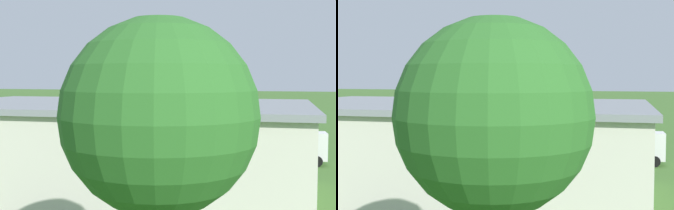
{
  "view_description": "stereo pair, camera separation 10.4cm",
  "coord_description": "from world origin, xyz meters",
  "views": [
    {
      "loc": [
        -10.88,
        62.7,
        7.87
      ],
      "look_at": [
        4.38,
        11.36,
        4.62
      ],
      "focal_mm": 49.17,
      "sensor_mm": 36.0,
      "label": 1
    },
    {
      "loc": [
        -10.98,
        62.67,
        7.87
      ],
      "look_at": [
        4.38,
        11.36,
        4.62
      ],
      "focal_mm": 49.17,
      "sensor_mm": 36.0,
      "label": 2
    }
  ],
  "objects": [
    {
      "name": "person_crossing_taxiway",
      "position": [
        7.64,
        19.03,
        0.83
      ],
      "size": [
        0.42,
        0.42,
        1.67
      ],
      "color": "#B23333",
      "rests_on": "ground_plane"
    },
    {
      "name": "car_red",
      "position": [
        13.45,
        21.24,
        0.86
      ],
      "size": [
        1.98,
        4.13,
        1.68
      ],
      "color": "red",
      "rests_on": "ground_plane"
    },
    {
      "name": "person_walking_on_apron",
      "position": [
        2.17,
        16.56,
        0.85
      ],
      "size": [
        0.52,
        0.52,
        1.7
      ],
      "color": "#B23333",
      "rests_on": "ground_plane"
    },
    {
      "name": "tree_behind_hangar_right",
      "position": [
        -7.05,
        50.67,
        6.77
      ],
      "size": [
        5.51,
        5.51,
        9.56
      ],
      "color": "brown",
      "rests_on": "ground_plane"
    },
    {
      "name": "truck_delivery_white",
      "position": [
        -9.66,
        19.81,
        1.61
      ],
      "size": [
        6.86,
        2.88,
        2.93
      ],
      "color": "silver",
      "rests_on": "ground_plane"
    },
    {
      "name": "ground_plane",
      "position": [
        0.0,
        0.0,
        0.0
      ],
      "size": [
        400.0,
        400.0,
        0.0
      ],
      "primitive_type": "plane",
      "color": "#3D6628"
    },
    {
      "name": "biplane",
      "position": [
        6.8,
        0.51,
        7.28
      ],
      "size": [
        7.34,
        6.91,
        4.15
      ],
      "color": "#B21E1E"
    },
    {
      "name": "hangar",
      "position": [
        0.99,
        34.49,
        3.1
      ],
      "size": [
        25.63,
        16.11,
        6.19
      ],
      "color": "beige",
      "rests_on": "ground_plane"
    }
  ]
}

